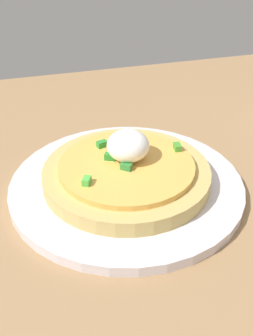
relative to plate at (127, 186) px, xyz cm
name	(u,v)px	position (x,y,z in cm)	size (l,w,h in cm)	color
dining_table	(199,223)	(6.58, 7.06, -2.30)	(96.91, 86.03, 3.32)	#99744D
plate	(127,186)	(0.00, 0.00, 0.00)	(28.77, 28.77, 1.27)	silver
pizza	(127,171)	(-0.10, 0.04, 2.16)	(20.40, 20.40, 6.37)	tan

